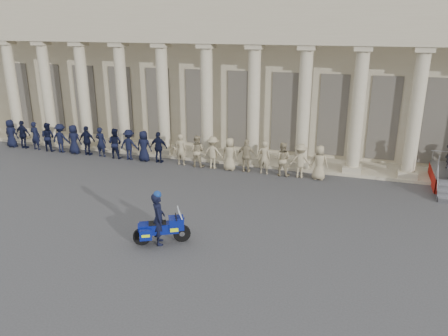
% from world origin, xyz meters
% --- Properties ---
extents(ground, '(90.00, 90.00, 0.00)m').
position_xyz_m(ground, '(0.00, 0.00, 0.00)').
color(ground, '#38383A').
rests_on(ground, ground).
extents(building, '(40.00, 12.50, 9.00)m').
position_xyz_m(building, '(-0.00, 14.74, 4.52)').
color(building, tan).
rests_on(building, ground).
extents(officer_rank, '(19.50, 0.65, 1.71)m').
position_xyz_m(officer_rank, '(-4.16, 6.68, 0.86)').
color(officer_rank, black).
rests_on(officer_rank, ground).
extents(motorcycle, '(1.80, 1.29, 1.28)m').
position_xyz_m(motorcycle, '(0.65, -1.64, 0.55)').
color(motorcycle, black).
rests_on(motorcycle, ground).
extents(rider, '(0.72, 0.81, 1.95)m').
position_xyz_m(rider, '(0.55, -1.70, 0.96)').
color(rider, black).
rests_on(rider, ground).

